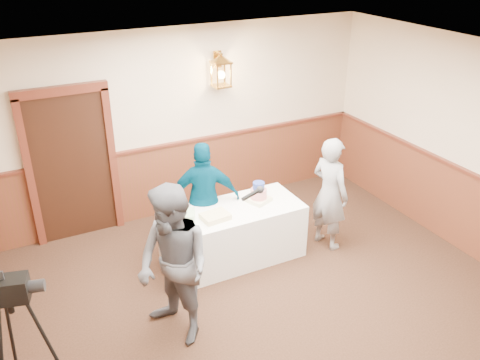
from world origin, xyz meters
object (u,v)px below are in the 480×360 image
object	(u,v)px
tiered_cake	(259,194)
baker	(330,193)
interviewer	(174,266)
sheet_cake_yellow	(215,216)
tv_camera_rig	(22,353)
assistant_p	(205,198)
sheet_cake_green	(182,215)
display_table	(233,234)

from	to	relation	value
tiered_cake	baker	size ratio (longest dim) A/B	0.22
interviewer	sheet_cake_yellow	bearing A→B (deg)	117.37
tv_camera_rig	tiered_cake	bearing A→B (deg)	37.98
assistant_p	tv_camera_rig	distance (m)	2.97
tv_camera_rig	sheet_cake_green	bearing A→B (deg)	49.07
assistant_p	tv_camera_rig	world-z (taller)	assistant_p
tv_camera_rig	display_table	bearing A→B (deg)	40.40
tiered_cake	assistant_p	size ratio (longest dim) A/B	0.22
tiered_cake	sheet_cake_yellow	size ratio (longest dim) A/B	1.03
sheet_cake_green	interviewer	world-z (taller)	interviewer
interviewer	assistant_p	distance (m)	1.67
display_table	tv_camera_rig	size ratio (longest dim) A/B	1.25
tiered_cake	assistant_p	world-z (taller)	assistant_p
interviewer	assistant_p	size ratio (longest dim) A/B	1.14
sheet_cake_green	interviewer	xyz separation A→B (m)	(-0.52, -1.11, 0.10)
tv_camera_rig	interviewer	bearing A→B (deg)	25.27
tiered_cake	interviewer	world-z (taller)	interviewer
tiered_cake	baker	xyz separation A→B (m)	(0.92, -0.31, -0.07)
sheet_cake_yellow	sheet_cake_green	size ratio (longest dim) A/B	1.10
sheet_cake_green	interviewer	size ratio (longest dim) A/B	0.17
assistant_p	sheet_cake_green	bearing A→B (deg)	53.56
assistant_p	interviewer	bearing A→B (deg)	76.76
display_table	tv_camera_rig	bearing A→B (deg)	-154.13
tiered_cake	sheet_cake_yellow	distance (m)	0.72
display_table	interviewer	distance (m)	1.63
display_table	tv_camera_rig	xyz separation A→B (m)	(-2.68, -1.30, 0.27)
baker	assistant_p	bearing A→B (deg)	53.97
display_table	sheet_cake_yellow	bearing A→B (deg)	-157.50
interviewer	tiered_cake	bearing A→B (deg)	105.41
sheet_cake_green	interviewer	bearing A→B (deg)	-114.88
sheet_cake_yellow	tv_camera_rig	size ratio (longest dim) A/B	0.23
baker	tv_camera_rig	world-z (taller)	baker
tiered_cake	display_table	bearing A→B (deg)	-175.31
display_table	sheet_cake_yellow	xyz separation A→B (m)	(-0.30, -0.13, 0.41)
sheet_cake_yellow	baker	world-z (taller)	baker
tiered_cake	interviewer	distance (m)	1.87
sheet_cake_yellow	assistant_p	bearing A→B (deg)	81.74
assistant_p	sheet_cake_yellow	bearing A→B (deg)	102.54
baker	display_table	bearing A→B (deg)	64.67
sheet_cake_green	assistant_p	size ratio (longest dim) A/B	0.19
sheet_cake_yellow	baker	xyz separation A→B (m)	(1.61, -0.15, 0.01)
interviewer	baker	distance (m)	2.58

